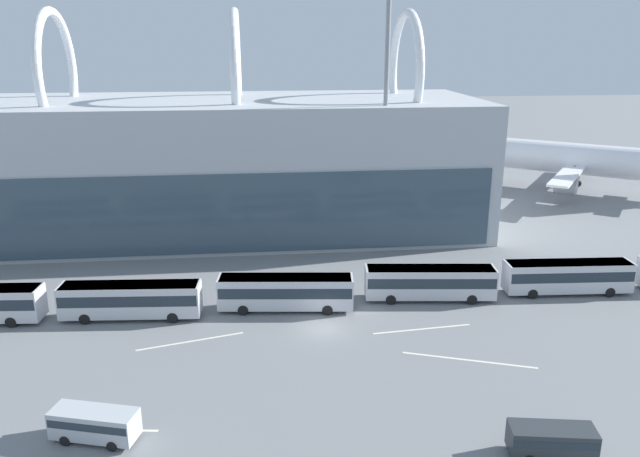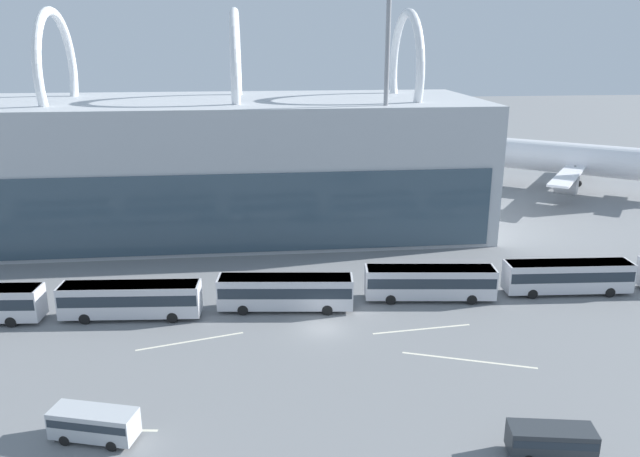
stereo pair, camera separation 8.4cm
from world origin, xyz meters
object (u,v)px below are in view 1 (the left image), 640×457
service_van_foreground (94,423)px  airliner_parked_remote (573,159)px  airliner_at_gate_far (255,179)px  floodlight_mast (386,90)px  service_van_crossing (552,439)px  shuttle_bus_1 (131,298)px  shuttle_bus_4 (568,275)px  shuttle_bus_2 (286,291)px  shuttle_bus_3 (430,281)px

service_van_foreground → airliner_parked_remote: bearing=60.5°
airliner_at_gate_far → floodlight_mast: (15.58, -16.58, 14.04)m
service_van_foreground → service_van_crossing: 28.94m
service_van_foreground → service_van_crossing: size_ratio=1.08×
shuttle_bus_1 → shuttle_bus_4: (42.98, 1.18, 0.00)m
shuttle_bus_2 → floodlight_mast: floodlight_mast is taller
airliner_at_gate_far → shuttle_bus_3: bearing=40.1°
airliner_at_gate_far → service_van_crossing: bearing=30.7°
airliner_at_gate_far → shuttle_bus_2: airliner_at_gate_far is taller
shuttle_bus_1 → floodlight_mast: bearing=38.7°
shuttle_bus_1 → shuttle_bus_2: (14.33, 0.25, 0.00)m
floodlight_mast → shuttle_bus_2: bearing=-125.2°
airliner_parked_remote → service_van_crossing: size_ratio=6.29×
service_van_crossing → shuttle_bus_2: bearing=132.7°
shuttle_bus_3 → airliner_parked_remote: bearing=55.6°
shuttle_bus_3 → service_van_foreground: bearing=-138.4°
shuttle_bus_1 → shuttle_bus_3: 28.68m
shuttle_bus_2 → service_van_crossing: bearing=-51.3°
shuttle_bus_1 → floodlight_mast: (27.52, 18.92, 17.08)m
shuttle_bus_2 → shuttle_bus_4: 28.67m
shuttle_bus_3 → shuttle_bus_2: bearing=-170.2°
shuttle_bus_1 → floodlight_mast: size_ratio=0.41×
airliner_at_gate_far → shuttle_bus_4: size_ratio=2.99×
shuttle_bus_4 → floodlight_mast: (-15.47, 17.74, 17.08)m
service_van_foreground → shuttle_bus_3: bearing=51.8°
airliner_at_gate_far → airliner_parked_remote: bearing=113.0°
shuttle_bus_2 → service_van_foreground: bearing=-119.4°
shuttle_bus_3 → shuttle_bus_4: same height
shuttle_bus_1 → shuttle_bus_3: (28.66, 1.14, 0.00)m
airliner_parked_remote → shuttle_bus_3: airliner_parked_remote is taller
airliner_at_gate_far → floodlight_mast: 26.73m
airliner_parked_remote → floodlight_mast: 47.31m
floodlight_mast → shuttle_bus_4: bearing=-48.9°
service_van_crossing → shuttle_bus_3: bearing=101.9°
airliner_parked_remote → shuttle_bus_2: size_ratio=2.65×
service_van_crossing → floodlight_mast: 45.97m
airliner_at_gate_far → shuttle_bus_1: size_ratio=2.98×
shuttle_bus_2 → service_van_foreground: (-13.41, -18.81, -0.70)m
airliner_parked_remote → service_van_foreground: bearing=80.4°
service_van_crossing → shuttle_bus_4: bearing=71.2°
shuttle_bus_1 → shuttle_bus_3: same height
shuttle_bus_1 → shuttle_bus_4: same height
service_van_foreground → floodlight_mast: size_ratio=0.19×
shuttle_bus_4 → service_van_foreground: bearing=-151.6°
airliner_at_gate_far → floodlight_mast: bearing=57.3°
shuttle_bus_3 → floodlight_mast: size_ratio=0.41×
airliner_at_gate_far → shuttle_bus_1: airliner_at_gate_far is taller
shuttle_bus_2 → shuttle_bus_4: bearing=8.0°
shuttle_bus_1 → service_van_foreground: (0.92, -18.56, -0.70)m
shuttle_bus_1 → shuttle_bus_2: size_ratio=1.00×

